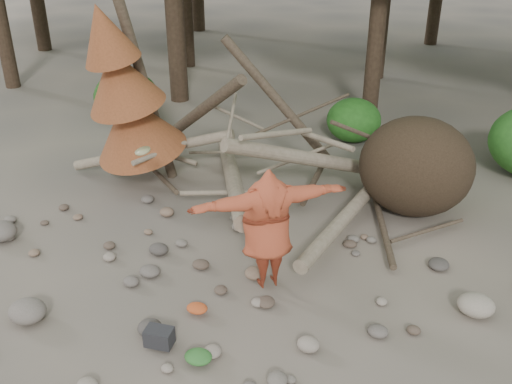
% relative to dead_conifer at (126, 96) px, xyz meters
% --- Properties ---
extents(ground, '(120.00, 120.00, 0.00)m').
position_rel_dead_conifer_xyz_m(ground, '(3.12, -3.37, -2.11)').
color(ground, '#514C44').
rests_on(ground, ground).
extents(deadfall_pile, '(8.55, 5.24, 3.30)m').
position_rel_dead_conifer_xyz_m(deadfall_pile, '(5.13, 0.87, -1.16)').
color(deadfall_pile, '#332619').
rests_on(deadfall_pile, ground).
extents(dead_conifer, '(2.06, 2.16, 4.35)m').
position_rel_dead_conifer_xyz_m(dead_conifer, '(0.00, 0.00, 0.00)').
color(dead_conifer, '#4C3F30').
rests_on(dead_conifer, ground).
extents(bush_left, '(1.80, 1.80, 1.44)m').
position_rel_dead_conifer_xyz_m(bush_left, '(-2.38, 3.83, -1.39)').
color(bush_left, '#1D5115').
rests_on(bush_left, ground).
extents(bush_mid, '(1.40, 1.40, 1.12)m').
position_rel_dead_conifer_xyz_m(bush_mid, '(3.92, 4.43, -1.55)').
color(bush_mid, '#28671E').
rests_on(bush_mid, ground).
extents(frisbee_thrower, '(3.74, 2.01, 2.02)m').
position_rel_dead_conifer_xyz_m(frisbee_thrower, '(3.75, -2.40, -1.02)').
color(frisbee_thrower, '#A13E24').
rests_on(frisbee_thrower, ground).
extents(backpack, '(0.40, 0.28, 0.26)m').
position_rel_dead_conifer_xyz_m(backpack, '(2.78, -4.24, -1.98)').
color(backpack, black).
rests_on(backpack, ground).
extents(cloth_green, '(0.38, 0.32, 0.14)m').
position_rel_dead_conifer_xyz_m(cloth_green, '(3.42, -4.36, -2.04)').
color(cloth_green, '#2E6729').
rests_on(cloth_green, ground).
extents(cloth_orange, '(0.33, 0.27, 0.12)m').
position_rel_dead_conifer_xyz_m(cloth_orange, '(2.98, -3.41, -2.05)').
color(cloth_orange, '#B4471E').
rests_on(cloth_orange, ground).
extents(boulder_front_left, '(0.56, 0.51, 0.34)m').
position_rel_dead_conifer_xyz_m(boulder_front_left, '(0.67, -4.35, -1.94)').
color(boulder_front_left, '#6E655C').
rests_on(boulder_front_left, ground).
extents(boulder_mid_right, '(0.55, 0.50, 0.33)m').
position_rel_dead_conifer_xyz_m(boulder_mid_right, '(6.94, -2.06, -1.95)').
color(boulder_mid_right, gray).
rests_on(boulder_mid_right, ground).
extents(boulder_mid_left, '(0.59, 0.53, 0.36)m').
position_rel_dead_conifer_xyz_m(boulder_mid_left, '(-1.31, -2.60, -1.93)').
color(boulder_mid_left, '#665E56').
rests_on(boulder_mid_left, ground).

